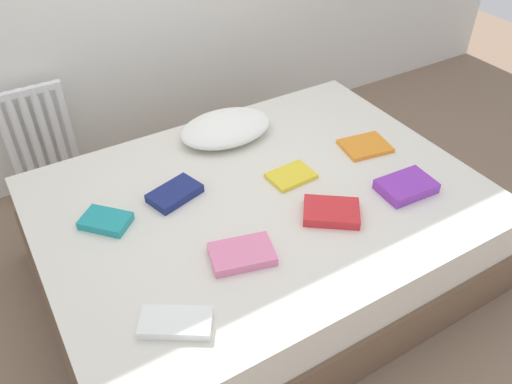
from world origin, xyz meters
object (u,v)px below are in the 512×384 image
at_px(bed, 261,235).
at_px(textbook_pink, 242,254).
at_px(radiator, 39,135).
at_px(pillow, 226,128).
at_px(textbook_red, 331,212).
at_px(textbook_white, 176,323).
at_px(textbook_orange, 365,146).
at_px(textbook_teal, 106,221).
at_px(textbook_purple, 406,186).
at_px(textbook_navy, 175,193).
at_px(textbook_yellow, 291,176).

bearing_deg(bed, textbook_pink, -132.55).
distance_m(radiator, pillow, 1.09).
xyz_separation_m(textbook_red, textbook_white, (-0.81, -0.18, -0.00)).
bearing_deg(textbook_red, textbook_orange, 71.72).
distance_m(textbook_pink, textbook_teal, 0.61).
bearing_deg(textbook_purple, bed, 154.82).
xyz_separation_m(bed, textbook_navy, (-0.34, 0.19, 0.27)).
relative_size(textbook_purple, textbook_orange, 1.06).
relative_size(pillow, textbook_navy, 2.15).
xyz_separation_m(textbook_pink, textbook_purple, (0.85, -0.02, 0.01)).
distance_m(textbook_teal, textbook_yellow, 0.86).
height_order(radiator, pillow, radiator).
xyz_separation_m(textbook_navy, textbook_purple, (0.92, -0.50, 0.00)).
relative_size(textbook_pink, textbook_purple, 1.00).
relative_size(radiator, textbook_white, 2.37).
xyz_separation_m(radiator, textbook_red, (0.92, -1.48, 0.12)).
relative_size(textbook_teal, textbook_purple, 0.80).
xyz_separation_m(radiator, textbook_teal, (0.07, -1.03, 0.12)).
bearing_deg(textbook_pink, bed, 62.28).
xyz_separation_m(textbook_pink, textbook_white, (-0.36, -0.16, -0.00)).
bearing_deg(textbook_orange, textbook_teal, -175.69).
relative_size(textbook_pink, textbook_white, 1.00).
bearing_deg(textbook_purple, textbook_navy, 154.75).
relative_size(pillow, textbook_purple, 1.99).
bearing_deg(textbook_red, textbook_teal, -170.96).
height_order(textbook_navy, textbook_purple, textbook_purple).
bearing_deg(textbook_teal, bed, 32.81).
bearing_deg(pillow, textbook_orange, -39.38).
bearing_deg(textbook_pink, textbook_navy, 113.45).
xyz_separation_m(radiator, textbook_navy, (0.40, -1.01, 0.12)).
bearing_deg(textbook_orange, textbook_pink, -149.94).
relative_size(bed, textbook_pink, 8.06).
xyz_separation_m(textbook_pink, textbook_navy, (-0.07, 0.48, 0.00)).
bearing_deg(textbook_white, textbook_orange, 54.01).
relative_size(radiator, textbook_orange, 2.51).
relative_size(textbook_pink, textbook_orange, 1.06).
bearing_deg(pillow, textbook_white, -126.54).
distance_m(textbook_navy, textbook_purple, 1.05).
relative_size(textbook_pink, textbook_yellow, 1.18).
bearing_deg(textbook_orange, textbook_purple, -91.31).
xyz_separation_m(bed, textbook_purple, (0.58, -0.31, 0.28)).
height_order(bed, textbook_teal, textbook_teal).
relative_size(textbook_red, textbook_yellow, 1.14).
distance_m(textbook_purple, textbook_yellow, 0.53).
bearing_deg(textbook_orange, pillow, 150.08).
bearing_deg(textbook_orange, textbook_yellow, -168.73).
bearing_deg(radiator, pillow, -39.72).
bearing_deg(textbook_yellow, textbook_red, -92.95).
height_order(textbook_white, textbook_purple, textbook_purple).
height_order(textbook_white, textbook_yellow, textbook_white).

